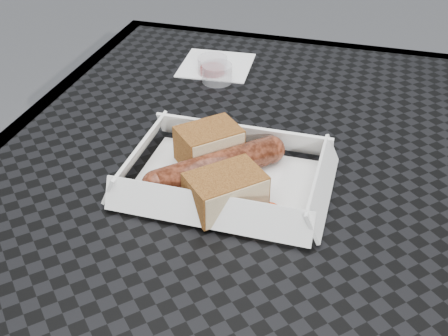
{
  "coord_description": "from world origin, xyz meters",
  "views": [
    {
      "loc": [
        0.09,
        -0.63,
        1.16
      ],
      "look_at": [
        -0.06,
        -0.1,
        0.78
      ],
      "focal_mm": 45.0,
      "sensor_mm": 36.0,
      "label": 1
    }
  ],
  "objects": [
    {
      "name": "bread_far",
      "position": [
        -0.05,
        -0.14,
        0.77
      ],
      "size": [
        0.1,
        0.1,
        0.04
      ],
      "primitive_type": "cube",
      "rotation": [
        0.0,
        0.0,
        0.78
      ],
      "color": "brown",
      "rests_on": "food_tray"
    },
    {
      "name": "patio_table",
      "position": [
        0.0,
        0.0,
        0.67
      ],
      "size": [
        0.8,
        0.8,
        0.74
      ],
      "color": "black",
      "rests_on": "ground"
    },
    {
      "name": "veg_garnish",
      "position": [
        0.0,
        -0.15,
        0.75
      ],
      "size": [
        0.03,
        0.03,
        0.0
      ],
      "color": "red",
      "rests_on": "food_tray"
    },
    {
      "name": "napkin",
      "position": [
        -0.17,
        0.23,
        0.75
      ],
      "size": [
        0.13,
        0.13,
        0.0
      ],
      "primitive_type": "cube",
      "rotation": [
        0.0,
        0.0,
        0.07
      ],
      "color": "white",
      "rests_on": "patio_table"
    },
    {
      "name": "food_tray",
      "position": [
        -0.06,
        -0.09,
        0.75
      ],
      "size": [
        0.22,
        0.15,
        0.0
      ],
      "primitive_type": "cube",
      "color": "white",
      "rests_on": "patio_table"
    },
    {
      "name": "bread_near",
      "position": [
        -0.09,
        -0.06,
        0.77
      ],
      "size": [
        0.09,
        0.09,
        0.05
      ],
      "primitive_type": "cube",
      "rotation": [
        0.0,
        0.0,
        0.78
      ],
      "color": "brown",
      "rests_on": "food_tray"
    },
    {
      "name": "bratwurst",
      "position": [
        -0.07,
        -0.09,
        0.77
      ],
      "size": [
        0.15,
        0.15,
        0.04
      ],
      "rotation": [
        0.0,
        0.0,
        0.78
      ],
      "color": "maroon",
      "rests_on": "food_tray"
    },
    {
      "name": "condiment_cup_empty",
      "position": [
        -0.15,
        0.17,
        0.76
      ],
      "size": [
        0.05,
        0.05,
        0.03
      ],
      "primitive_type": "cylinder",
      "color": "silver",
      "rests_on": "patio_table"
    },
    {
      "name": "condiment_cup_sauce",
      "position": [
        -0.17,
        0.2,
        0.76
      ],
      "size": [
        0.05,
        0.05,
        0.03
      ],
      "primitive_type": "cylinder",
      "color": "#9A0D0B",
      "rests_on": "patio_table"
    }
  ]
}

